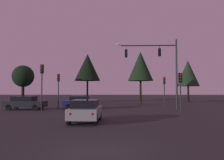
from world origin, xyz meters
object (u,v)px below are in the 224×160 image
at_px(traffic_signal_mast_arm, 160,62).
at_px(tree_right_cluster, 140,66).
at_px(traffic_light_corner_right, 58,84).
at_px(car_nearside_lane, 86,110).
at_px(car_crossing_left, 81,102).
at_px(car_crossing_right, 25,103).
at_px(traffic_light_far_side, 42,79).
at_px(tree_center_horizon, 23,76).
at_px(tree_behind_sign, 188,73).
at_px(traffic_light_median, 164,86).
at_px(traffic_light_corner_left, 180,84).
at_px(tree_left_far, 87,67).

bearing_deg(traffic_signal_mast_arm, tree_right_cluster, 97.90).
xyz_separation_m(traffic_light_corner_right, car_nearside_lane, (5.11, -12.32, -2.15)).
height_order(car_crossing_left, car_crossing_right, same).
bearing_deg(traffic_light_far_side, traffic_signal_mast_arm, 15.80).
relative_size(car_nearside_lane, tree_right_cluster, 0.49).
height_order(traffic_signal_mast_arm, tree_center_horizon, traffic_signal_mast_arm).
height_order(traffic_light_corner_right, tree_behind_sign, tree_behind_sign).
distance_m(car_nearside_lane, tree_right_cluster, 21.48).
bearing_deg(traffic_light_median, car_nearside_lane, -118.45).
bearing_deg(traffic_signal_mast_arm, tree_behind_sign, 65.49).
distance_m(tree_behind_sign, tree_right_cluster, 14.01).
bearing_deg(tree_right_cluster, tree_behind_sign, 43.98).
bearing_deg(tree_behind_sign, traffic_signal_mast_arm, -114.51).
relative_size(car_crossing_left, tree_center_horizon, 0.65).
relative_size(traffic_light_far_side, car_nearside_lane, 1.18).
bearing_deg(traffic_light_far_side, traffic_light_corner_left, -2.29).
xyz_separation_m(tree_left_far, tree_center_horizon, (-9.34, -7.48, -2.18)).
distance_m(traffic_light_corner_left, car_nearside_lane, 10.63).
height_order(traffic_light_median, traffic_light_far_side, traffic_light_far_side).
xyz_separation_m(traffic_light_far_side, tree_left_far, (1.62, 21.44, 3.23)).
relative_size(traffic_signal_mast_arm, car_nearside_lane, 1.98).
distance_m(traffic_light_corner_right, car_nearside_lane, 13.51).
height_order(traffic_light_corner_left, tree_behind_sign, tree_behind_sign).
relative_size(traffic_light_corner_left, traffic_light_far_side, 0.81).
xyz_separation_m(traffic_light_median, tree_left_far, (-12.04, 13.39, 3.79)).
height_order(tree_behind_sign, tree_left_far, tree_left_far).
bearing_deg(car_nearside_lane, traffic_light_far_side, 127.20).
bearing_deg(car_crossing_left, tree_right_cluster, 50.02).
bearing_deg(traffic_light_corner_left, car_crossing_right, 168.47).
distance_m(traffic_signal_mast_arm, traffic_light_corner_left, 4.98).
xyz_separation_m(car_crossing_left, tree_left_far, (-1.67, 17.64, 5.77)).
distance_m(traffic_light_far_side, tree_left_far, 21.74).
height_order(traffic_light_median, tree_behind_sign, tree_behind_sign).
xyz_separation_m(traffic_light_corner_left, car_nearside_lane, (-8.10, -6.61, -1.93)).
bearing_deg(tree_center_horizon, traffic_light_far_side, -61.06).
height_order(tree_left_far, tree_right_cluster, tree_left_far).
distance_m(car_crossing_right, tree_right_cluster, 17.86).
xyz_separation_m(traffic_light_corner_right, tree_behind_sign, (20.74, 17.52, 2.52)).
bearing_deg(traffic_light_corner_left, car_nearside_lane, -140.81).
height_order(car_crossing_right, tree_behind_sign, tree_behind_sign).
xyz_separation_m(traffic_signal_mast_arm, tree_behind_sign, (8.76, 19.22, 0.07)).
bearing_deg(traffic_light_corner_right, car_crossing_left, -24.76).
height_order(tree_center_horizon, tree_right_cluster, tree_right_cluster).
bearing_deg(tree_center_horizon, tree_right_cluster, -3.03).
bearing_deg(car_crossing_left, tree_center_horizon, 137.29).
bearing_deg(tree_behind_sign, car_crossing_right, -140.13).
xyz_separation_m(traffic_light_corner_right, tree_left_far, (1.30, 16.27, 3.62)).
bearing_deg(traffic_signal_mast_arm, car_crossing_left, 177.94).
relative_size(traffic_light_median, traffic_light_far_side, 0.82).
height_order(traffic_light_corner_right, tree_center_horizon, tree_center_horizon).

